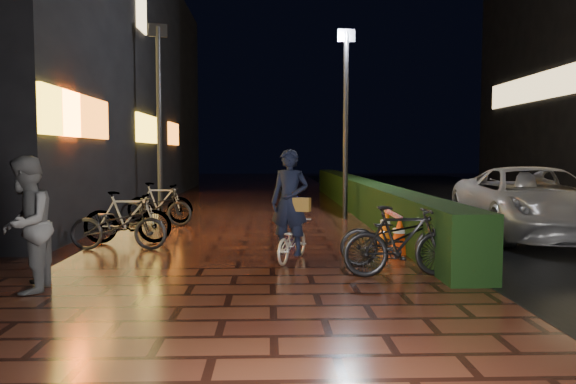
{
  "coord_description": "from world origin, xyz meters",
  "views": [
    {
      "loc": [
        0.52,
        -9.36,
        1.82
      ],
      "look_at": [
        0.85,
        1.0,
        1.1
      ],
      "focal_mm": 35.0,
      "sensor_mm": 36.0,
      "label": 1
    }
  ],
  "objects_px": {
    "van": "(532,202)",
    "cyclist": "(291,220)",
    "bystander_person": "(26,225)",
    "traffic_barrier": "(393,230)",
    "cart_assembly": "(289,203)"
  },
  "relations": [
    {
      "from": "bystander_person",
      "to": "cart_assembly",
      "type": "distance_m",
      "value": 8.08
    },
    {
      "from": "van",
      "to": "cart_assembly",
      "type": "relative_size",
      "value": 5.44
    },
    {
      "from": "van",
      "to": "cyclist",
      "type": "xyz_separation_m",
      "value": [
        -5.39,
        -2.69,
        -0.06
      ]
    },
    {
      "from": "bystander_person",
      "to": "traffic_barrier",
      "type": "xyz_separation_m",
      "value": [
        5.55,
        3.34,
        -0.55
      ]
    },
    {
      "from": "traffic_barrier",
      "to": "cart_assembly",
      "type": "xyz_separation_m",
      "value": [
        -1.87,
        3.84,
        0.17
      ]
    },
    {
      "from": "cyclist",
      "to": "traffic_barrier",
      "type": "xyz_separation_m",
      "value": [
        2.03,
        1.36,
        -0.36
      ]
    },
    {
      "from": "van",
      "to": "traffic_barrier",
      "type": "distance_m",
      "value": 3.64
    },
    {
      "from": "traffic_barrier",
      "to": "bystander_person",
      "type": "bearing_deg",
      "value": -148.93
    },
    {
      "from": "traffic_barrier",
      "to": "cyclist",
      "type": "bearing_deg",
      "value": -146.06
    },
    {
      "from": "bystander_person",
      "to": "van",
      "type": "relative_size",
      "value": 0.33
    },
    {
      "from": "bystander_person",
      "to": "cart_assembly",
      "type": "bearing_deg",
      "value": 145.74
    },
    {
      "from": "bystander_person",
      "to": "van",
      "type": "bearing_deg",
      "value": 110.51
    },
    {
      "from": "van",
      "to": "cyclist",
      "type": "distance_m",
      "value": 6.03
    },
    {
      "from": "traffic_barrier",
      "to": "van",
      "type": "bearing_deg",
      "value": 21.59
    },
    {
      "from": "cart_assembly",
      "to": "traffic_barrier",
      "type": "bearing_deg",
      "value": -63.97
    }
  ]
}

